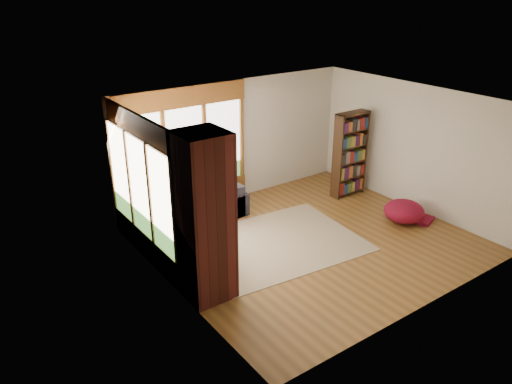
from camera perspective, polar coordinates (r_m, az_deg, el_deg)
floor at (r=9.37m, az=6.18°, el=-5.58°), size 5.50×5.50×0.00m
ceiling at (r=8.43m, az=6.94°, el=10.09°), size 5.50×5.50×0.00m
wall_back at (r=10.69m, az=-2.41°, el=5.84°), size 5.50×0.04×2.60m
wall_front at (r=7.33m, az=19.62°, el=-4.09°), size 5.50×0.04×2.60m
wall_left at (r=7.40m, az=-9.62°, el=-2.70°), size 0.04×5.00×2.60m
wall_right at (r=10.76m, az=17.60°, el=4.87°), size 0.04×5.00×2.60m
windows_back at (r=10.08m, az=-8.06°, el=4.83°), size 2.82×0.10×1.90m
windows_left at (r=8.40m, az=-13.13°, el=0.62°), size 0.10×2.62×1.90m
roller_blind at (r=9.01m, az=-15.28°, el=4.66°), size 0.03×0.72×0.90m
brick_chimney at (r=7.26m, az=-5.92°, el=-3.01°), size 0.70×0.70×2.60m
sectional_sofa at (r=9.52m, az=-9.52°, el=-3.22°), size 2.20×2.20×0.80m
area_rug at (r=9.24m, az=2.31°, el=-5.85°), size 3.21×2.57×0.01m
bookshelf at (r=11.14m, az=10.69°, el=4.25°), size 0.81×0.27×1.88m
pouf at (r=10.38m, az=16.56°, el=-2.07°), size 1.04×1.04×0.43m
dog_tan at (r=9.56m, az=-8.59°, el=0.07°), size 0.92×0.97×0.47m
dog_brindle at (r=8.73m, az=-8.97°, el=-2.28°), size 0.58×0.90×0.48m
throw_pillows at (r=9.46m, az=-9.91°, el=-0.27°), size 1.98×1.68×0.45m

